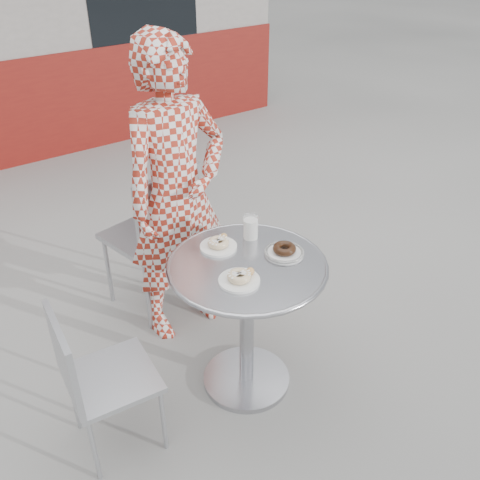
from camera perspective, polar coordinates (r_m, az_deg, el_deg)
ground at (r=3.00m, az=0.68°, el=-14.66°), size 60.00×60.00×0.00m
bistro_table at (r=2.60m, az=0.76°, el=-5.94°), size 0.76×0.76×0.77m
chair_far at (r=3.37m, az=-9.21°, el=-2.42°), size 0.54×0.54×0.96m
chair_left at (r=2.63m, az=-13.30°, el=-16.63°), size 0.42×0.41×0.79m
seated_person at (r=2.90m, az=-6.75°, el=4.71°), size 0.65×0.46×1.71m
plate_far at (r=2.60m, az=-2.29°, el=-0.43°), size 0.18×0.18×0.05m
plate_near at (r=2.36m, az=-0.02°, el=-4.05°), size 0.19×0.19×0.05m
plate_checker at (r=2.56m, az=4.75°, el=-1.20°), size 0.19×0.19×0.05m
milk_cup at (r=2.65m, az=1.14°, el=1.31°), size 0.08×0.08×0.12m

